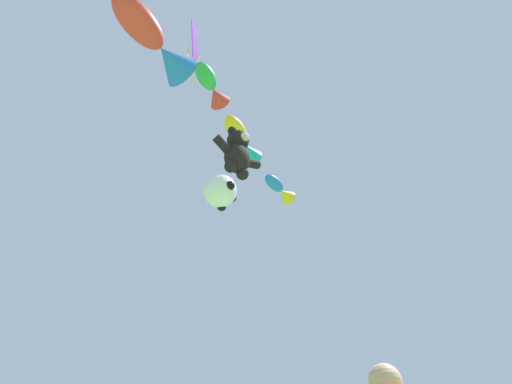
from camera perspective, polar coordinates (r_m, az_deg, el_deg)
teddy_bear_kite at (r=10.90m, az=-2.66°, el=5.63°), size 1.63×0.72×1.65m
soccer_ball_kite at (r=9.87m, az=-5.12°, el=0.11°), size 0.92×0.91×0.85m
fish_kite_cobalt at (r=14.56m, az=3.42°, el=0.44°), size 1.60×0.82×0.58m
fish_kite_goldfin at (r=13.41m, az=-1.95°, el=7.24°), size 2.09×1.43×0.73m
fish_kite_emerald at (r=12.44m, az=-6.38°, el=14.75°), size 1.61×1.18×0.65m
fish_kite_crimson at (r=10.93m, az=-14.09°, el=20.01°), size 2.58×1.48×0.98m
diamond_kite at (r=13.54m, az=-8.76°, el=19.93°), size 1.11×1.11×3.17m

